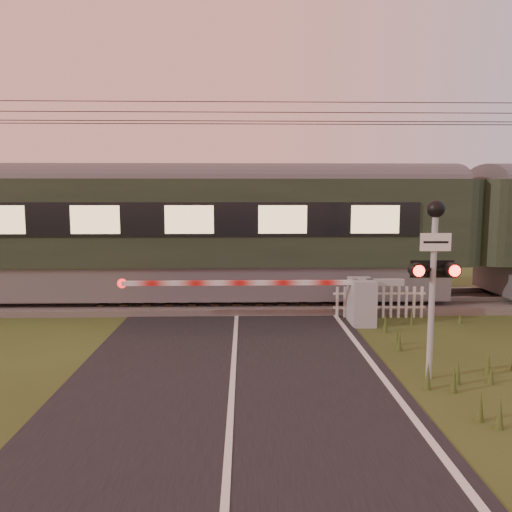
{
  "coord_description": "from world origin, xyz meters",
  "views": [
    {
      "loc": [
        0.22,
        -8.71,
        3.34
      ],
      "look_at": [
        0.5,
        3.2,
        1.89
      ],
      "focal_mm": 35.0,
      "sensor_mm": 36.0,
      "label": 1
    }
  ],
  "objects_px": {
    "crossing_signal": "(434,257)",
    "picket_fence": "(379,302)",
    "train": "(465,230)",
    "boom_gate": "(348,299)"
  },
  "relations": [
    {
      "from": "crossing_signal",
      "to": "picket_fence",
      "type": "height_order",
      "value": "crossing_signal"
    },
    {
      "from": "train",
      "to": "picket_fence",
      "type": "xyz_separation_m",
      "value": [
        -3.13,
        -1.89,
        -1.83
      ]
    },
    {
      "from": "boom_gate",
      "to": "crossing_signal",
      "type": "distance_m",
      "value": 4.3
    },
    {
      "from": "train",
      "to": "picket_fence",
      "type": "relative_size",
      "value": 16.76
    },
    {
      "from": "train",
      "to": "crossing_signal",
      "type": "bearing_deg",
      "value": -118.09
    },
    {
      "from": "crossing_signal",
      "to": "picket_fence",
      "type": "relative_size",
      "value": 1.28
    },
    {
      "from": "boom_gate",
      "to": "picket_fence",
      "type": "distance_m",
      "value": 1.2
    },
    {
      "from": "crossing_signal",
      "to": "picket_fence",
      "type": "distance_m",
      "value": 4.94
    },
    {
      "from": "boom_gate",
      "to": "picket_fence",
      "type": "xyz_separation_m",
      "value": [
        0.99,
        0.64,
        -0.23
      ]
    },
    {
      "from": "train",
      "to": "boom_gate",
      "type": "height_order",
      "value": "train"
    }
  ]
}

